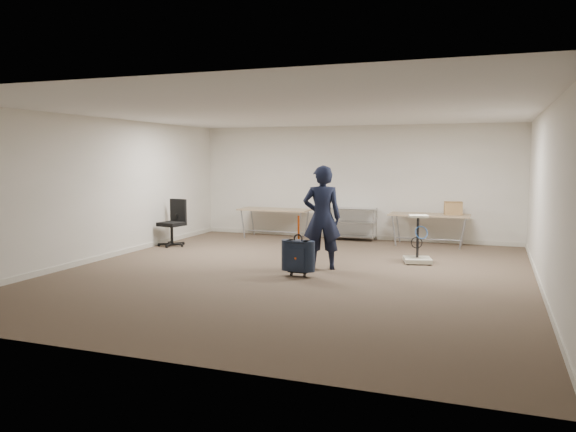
% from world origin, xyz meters
% --- Properties ---
extents(ground, '(9.00, 9.00, 0.00)m').
position_xyz_m(ground, '(0.00, 0.00, 0.00)').
color(ground, '#4D402F').
rests_on(ground, ground).
extents(room_shell, '(8.00, 9.00, 9.00)m').
position_xyz_m(room_shell, '(0.00, 1.38, 0.05)').
color(room_shell, beige).
rests_on(room_shell, ground).
extents(folding_table_left, '(1.80, 0.75, 0.73)m').
position_xyz_m(folding_table_left, '(-1.90, 3.95, 0.68)').
color(folding_table_left, '#94795A').
rests_on(folding_table_left, ground).
extents(folding_table_right, '(1.80, 0.75, 0.73)m').
position_xyz_m(folding_table_right, '(1.90, 3.95, 0.68)').
color(folding_table_right, '#94795A').
rests_on(folding_table_right, ground).
extents(wire_shelf, '(1.22, 0.47, 0.80)m').
position_xyz_m(wire_shelf, '(0.00, 4.20, 0.44)').
color(wire_shelf, '#BBBDC2').
rests_on(wire_shelf, ground).
extents(person, '(0.80, 0.65, 1.88)m').
position_xyz_m(person, '(0.37, 0.51, 0.94)').
color(person, black).
rests_on(person, ground).
extents(suitcase, '(0.39, 0.24, 1.04)m').
position_xyz_m(suitcase, '(0.18, -0.25, 0.35)').
color(suitcase, black).
rests_on(suitcase, ground).
extents(office_chair, '(0.65, 0.65, 1.06)m').
position_xyz_m(office_chair, '(-3.62, 1.93, 0.32)').
color(office_chair, black).
rests_on(office_chair, ground).
extents(equipment_cart, '(0.61, 0.61, 0.93)m').
position_xyz_m(equipment_cart, '(1.93, 1.70, 0.24)').
color(equipment_cart, beige).
rests_on(equipment_cart, ground).
extents(cardboard_box, '(0.43, 0.35, 0.29)m').
position_xyz_m(cardboard_box, '(2.41, 4.04, 0.88)').
color(cardboard_box, olive).
rests_on(cardboard_box, folding_table_right).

